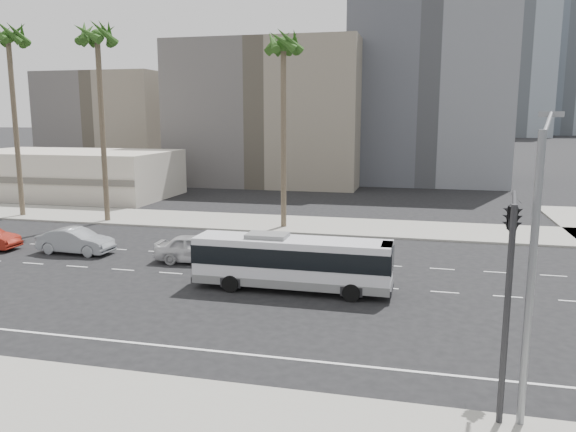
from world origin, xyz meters
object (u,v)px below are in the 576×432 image
(traffic_signal, at_px, (512,224))
(city_bus, at_px, (292,261))
(car_a, at_px, (197,249))
(streetlight_corner, at_px, (534,254))
(palm_near, at_px, (283,49))
(palm_far, at_px, (8,41))
(car_b, at_px, (76,241))
(palm_mid, at_px, (97,40))

(traffic_signal, bearing_deg, city_bus, 146.54)
(car_a, xyz_separation_m, streetlight_corner, (16.24, -14.58, 4.16))
(streetlight_corner, height_order, traffic_signal, streetlight_corner)
(city_bus, height_order, car_a, city_bus)
(city_bus, relative_size, traffic_signal, 1.56)
(traffic_signal, relative_size, palm_near, 0.43)
(city_bus, bearing_deg, palm_far, 152.04)
(car_b, xyz_separation_m, palm_mid, (-3.96, 10.30, 13.89))
(city_bus, relative_size, car_b, 2.03)
(car_b, distance_m, palm_far, 21.88)
(palm_near, relative_size, palm_far, 0.92)
(car_a, distance_m, traffic_signal, 20.56)
(traffic_signal, distance_m, palm_mid, 37.58)
(car_b, xyz_separation_m, palm_near, (11.09, 11.17, 12.95))
(city_bus, bearing_deg, car_a, 150.17)
(streetlight_corner, height_order, palm_near, palm_near)
(palm_far, bearing_deg, palm_mid, -3.49)
(palm_far, bearing_deg, car_a, -27.74)
(palm_mid, bearing_deg, city_bus, -37.05)
(palm_near, bearing_deg, car_a, -102.71)
(car_a, relative_size, car_b, 1.02)
(car_b, relative_size, traffic_signal, 0.77)
(car_a, height_order, car_b, car_a)
(streetlight_corner, relative_size, palm_near, 0.59)
(palm_mid, height_order, palm_far, palm_far)
(car_a, bearing_deg, traffic_signal, -131.39)
(car_b, relative_size, palm_mid, 0.30)
(streetlight_corner, height_order, palm_far, palm_far)
(city_bus, xyz_separation_m, streetlight_corner, (9.38, -10.59, 3.50))
(palm_near, bearing_deg, city_bus, -74.54)
(city_bus, height_order, car_b, city_bus)
(car_a, distance_m, car_b, 8.52)
(streetlight_corner, distance_m, palm_near, 30.68)
(streetlight_corner, relative_size, traffic_signal, 1.38)
(streetlight_corner, bearing_deg, car_a, 151.85)
(car_b, relative_size, palm_near, 0.33)
(car_a, height_order, palm_far, palm_far)
(city_bus, bearing_deg, car_b, 164.80)
(city_bus, xyz_separation_m, car_a, (-6.86, 4.00, -0.66))
(city_bus, distance_m, car_a, 7.97)
(car_a, xyz_separation_m, palm_mid, (-12.47, 10.60, 13.85))
(city_bus, height_order, streetlight_corner, streetlight_corner)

